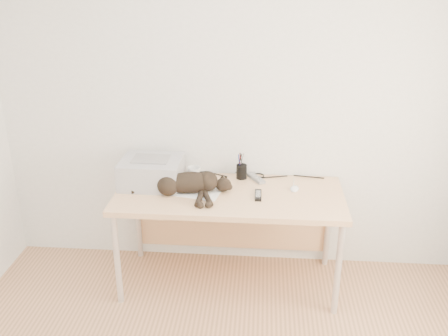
# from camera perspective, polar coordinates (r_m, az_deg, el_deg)

# --- Properties ---
(wall_back) EXTENTS (3.50, 0.00, 3.50)m
(wall_back) POSITION_cam_1_polar(r_m,az_deg,el_deg) (3.64, 1.04, 7.55)
(wall_back) COLOR white
(wall_back) RESTS_ON floor
(desk) EXTENTS (1.60, 0.70, 0.74)m
(desk) POSITION_cam_1_polar(r_m,az_deg,el_deg) (3.64, 0.68, -4.20)
(desk) COLOR #E6BB86
(desk) RESTS_ON floor
(printer) EXTENTS (0.44, 0.37, 0.20)m
(printer) POSITION_cam_1_polar(r_m,az_deg,el_deg) (3.64, -8.27, -0.42)
(printer) COLOR #A6A5AA
(printer) RESTS_ON desk
(papers) EXTENTS (0.39, 0.33, 0.01)m
(papers) POSITION_cam_1_polar(r_m,az_deg,el_deg) (3.53, -3.21, -2.62)
(papers) COLOR white
(papers) RESTS_ON desk
(cat) EXTENTS (0.71, 0.34, 0.16)m
(cat) POSITION_cam_1_polar(r_m,az_deg,el_deg) (3.48, -4.30, -1.84)
(cat) COLOR black
(cat) RESTS_ON desk
(mug) EXTENTS (0.13, 0.13, 0.09)m
(mug) POSITION_cam_1_polar(r_m,az_deg,el_deg) (3.72, -3.43, -0.57)
(mug) COLOR silver
(mug) RESTS_ON desk
(pen_cup) EXTENTS (0.08, 0.08, 0.20)m
(pen_cup) POSITION_cam_1_polar(r_m,az_deg,el_deg) (3.71, 2.02, -0.39)
(pen_cup) COLOR black
(pen_cup) RESTS_ON desk
(remote_grey) EXTENTS (0.14, 0.19, 0.02)m
(remote_grey) POSITION_cam_1_polar(r_m,az_deg,el_deg) (3.72, 3.67, -1.18)
(remote_grey) COLOR gray
(remote_grey) RESTS_ON desk
(remote_black) EXTENTS (0.05, 0.16, 0.02)m
(remote_black) POSITION_cam_1_polar(r_m,az_deg,el_deg) (3.46, 3.92, -3.11)
(remote_black) COLOR black
(remote_black) RESTS_ON desk
(mouse) EXTENTS (0.08, 0.11, 0.03)m
(mouse) POSITION_cam_1_polar(r_m,az_deg,el_deg) (3.58, 8.07, -2.20)
(mouse) COLOR white
(mouse) RESTS_ON desk
(cable_tangle) EXTENTS (1.36, 0.09, 0.01)m
(cable_tangle) POSITION_cam_1_polar(r_m,az_deg,el_deg) (3.78, 0.93, -0.79)
(cable_tangle) COLOR black
(cable_tangle) RESTS_ON desk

